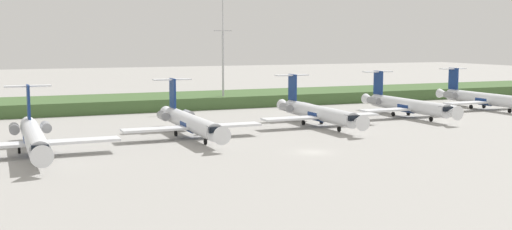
# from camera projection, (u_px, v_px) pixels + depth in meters

# --- Properties ---
(ground_plane) EXTENTS (500.00, 500.00, 0.00)m
(ground_plane) POSITION_uv_depth(u_px,v_px,m) (237.00, 126.00, 116.23)
(ground_plane) COLOR #9E9B96
(grass_berm) EXTENTS (320.00, 20.00, 2.74)m
(grass_berm) POSITION_uv_depth(u_px,v_px,m) (182.00, 101.00, 149.29)
(grass_berm) COLOR #426033
(grass_berm) RESTS_ON ground
(regional_jet_second) EXTENTS (22.81, 31.00, 9.00)m
(regional_jet_second) POSITION_uv_depth(u_px,v_px,m) (34.00, 137.00, 86.49)
(regional_jet_second) COLOR silver
(regional_jet_second) RESTS_ON ground
(regional_jet_third) EXTENTS (22.81, 31.00, 9.00)m
(regional_jet_third) POSITION_uv_depth(u_px,v_px,m) (190.00, 122.00, 102.18)
(regional_jet_third) COLOR silver
(regional_jet_third) RESTS_ON ground
(regional_jet_fourth) EXTENTS (22.81, 31.00, 9.00)m
(regional_jet_fourth) POSITION_uv_depth(u_px,v_px,m) (317.00, 112.00, 115.62)
(regional_jet_fourth) COLOR silver
(regional_jet_fourth) RESTS_ON ground
(regional_jet_fifth) EXTENTS (22.81, 31.00, 9.00)m
(regional_jet_fifth) POSITION_uv_depth(u_px,v_px,m) (406.00, 105.00, 129.06)
(regional_jet_fifth) COLOR silver
(regional_jet_fifth) RESTS_ON ground
(regional_jet_sixth) EXTENTS (22.81, 31.00, 9.00)m
(regional_jet_sixth) POSITION_uv_depth(u_px,v_px,m) (484.00, 98.00, 143.14)
(regional_jet_sixth) COLOR silver
(regional_jet_sixth) RESTS_ON ground
(antenna_mast) EXTENTS (4.40, 0.50, 27.33)m
(antenna_mast) POSITION_uv_depth(u_px,v_px,m) (223.00, 59.00, 144.82)
(antenna_mast) COLOR #B2B2B7
(antenna_mast) RESTS_ON ground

